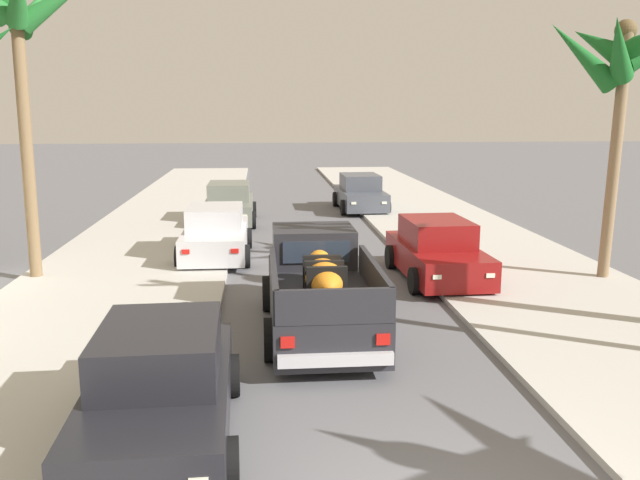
% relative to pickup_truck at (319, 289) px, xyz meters
% --- Properties ---
extents(sidewalk_left, '(5.22, 60.00, 0.12)m').
position_rel_pickup_truck_xyz_m(sidewalk_left, '(-4.64, 5.52, -0.75)').
color(sidewalk_left, beige).
rests_on(sidewalk_left, ground).
extents(sidewalk_right, '(5.22, 60.00, 0.12)m').
position_rel_pickup_truck_xyz_m(sidewalk_right, '(5.57, 5.52, -0.75)').
color(sidewalk_right, beige).
rests_on(sidewalk_right, ground).
extents(curb_left, '(0.16, 60.00, 0.10)m').
position_rel_pickup_truck_xyz_m(curb_left, '(-3.43, 5.52, -0.76)').
color(curb_left, silver).
rests_on(curb_left, ground).
extents(curb_right, '(0.16, 60.00, 0.10)m').
position_rel_pickup_truck_xyz_m(curb_right, '(4.36, 5.52, -0.76)').
color(curb_right, silver).
rests_on(curb_right, ground).
extents(pickup_truck, '(2.23, 5.22, 1.80)m').
position_rel_pickup_truck_xyz_m(pickup_truck, '(0.00, 0.00, 0.00)').
color(pickup_truck, '#28282D').
rests_on(pickup_truck, ground).
extents(car_left_near, '(2.04, 4.27, 1.54)m').
position_rel_pickup_truck_xyz_m(car_left_near, '(-2.44, 6.65, -0.10)').
color(car_left_near, silver).
rests_on(car_left_near, ground).
extents(car_right_near, '(2.10, 4.29, 1.54)m').
position_rel_pickup_truck_xyz_m(car_right_near, '(3.33, 3.69, -0.10)').
color(car_right_near, maroon).
rests_on(car_right_near, ground).
extents(car_left_mid, '(2.11, 4.30, 1.54)m').
position_rel_pickup_truck_xyz_m(car_left_mid, '(-2.46, -4.25, -0.10)').
color(car_left_mid, black).
rests_on(car_left_mid, ground).
extents(car_right_mid, '(2.03, 4.26, 1.54)m').
position_rel_pickup_truck_xyz_m(car_right_mid, '(-2.32, 12.74, -0.10)').
color(car_right_mid, slate).
rests_on(car_right_mid, ground).
extents(car_left_far, '(2.07, 4.28, 1.54)m').
position_rel_pickup_truck_xyz_m(car_left_far, '(3.13, 15.54, -0.10)').
color(car_left_far, '#474C56').
rests_on(car_left_far, ground).
extents(palm_tree_left_back, '(3.42, 3.59, 7.60)m').
position_rel_pickup_truck_xyz_m(palm_tree_left_back, '(-6.73, 4.59, 5.45)').
color(palm_tree_left_back, brown).
rests_on(palm_tree_left_back, ground).
extents(palm_tree_right_back, '(3.92, 3.44, 6.46)m').
position_rel_pickup_truck_xyz_m(palm_tree_right_back, '(7.41, 2.96, 4.59)').
color(palm_tree_right_back, '#846B4C').
rests_on(palm_tree_right_back, ground).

